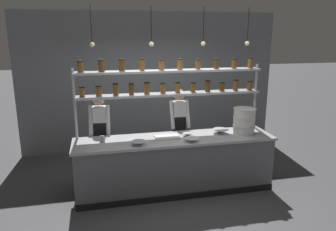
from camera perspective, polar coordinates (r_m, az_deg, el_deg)
ground_plane at (r=5.71m, az=1.15°, el=-12.73°), size 40.00×40.00×0.00m
back_wall at (r=7.32m, az=-2.93°, el=5.81°), size 5.67×0.12×3.03m
prep_counter at (r=5.52m, az=1.18°, el=-8.49°), size 3.27×0.76×0.92m
spice_shelf_unit at (r=5.47m, az=0.31°, el=5.44°), size 3.16×0.28×2.19m
chef_left at (r=5.81m, az=-11.71°, el=-2.91°), size 0.38×0.29×1.59m
chef_center at (r=6.04m, az=1.92°, el=-1.83°), size 0.36×0.28×1.60m
container_stack at (r=5.70m, az=13.12°, el=-0.89°), size 0.38×0.38×0.44m
cutting_board at (r=5.36m, az=-0.17°, el=-3.78°), size 0.40×0.26×0.02m
prep_bowl_near_left at (r=5.18m, az=4.11°, el=-4.25°), size 0.22×0.22×0.06m
prep_bowl_center_front at (r=5.66m, az=9.14°, el=-2.73°), size 0.27×0.27×0.07m
prep_bowl_center_back at (r=5.46m, az=3.41°, el=-3.36°), size 0.17×0.17×0.05m
prep_bowl_near_right at (r=5.04m, az=-5.10°, el=-4.82°), size 0.23×0.23×0.06m
serving_cup_front at (r=5.25m, az=-11.39°, el=-4.06°), size 0.09×0.09×0.10m
pendant_light_row at (r=5.09m, az=1.35°, el=12.65°), size 2.49×0.07×0.59m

